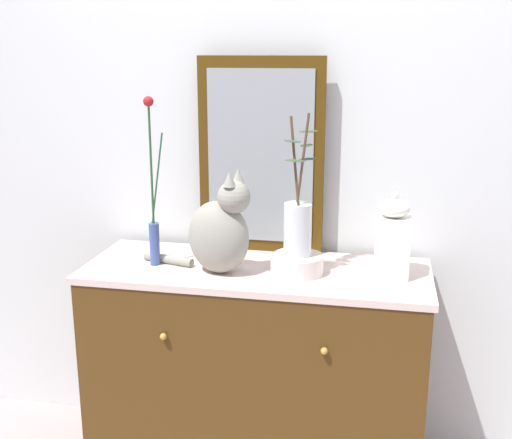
{
  "coord_description": "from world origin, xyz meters",
  "views": [
    {
      "loc": [
        0.42,
        -2.11,
        1.59
      ],
      "look_at": [
        0.0,
        0.0,
        1.01
      ],
      "focal_mm": 44.5,
      "sensor_mm": 36.0,
      "label": 1
    }
  ],
  "objects_px": {
    "sideboard": "(256,372)",
    "vase_glass_clear": "(298,225)",
    "mirror_leaning": "(261,157)",
    "cat_sitting": "(220,231)",
    "jar_lidded_porcelain": "(392,239)",
    "vase_slim_green": "(153,213)",
    "bowl_porcelain": "(297,264)"
  },
  "relations": [
    {
      "from": "sideboard",
      "to": "vase_slim_green",
      "type": "relative_size",
      "value": 2.04
    },
    {
      "from": "mirror_leaning",
      "to": "jar_lidded_porcelain",
      "type": "bearing_deg",
      "value": -21.94
    },
    {
      "from": "sideboard",
      "to": "mirror_leaning",
      "type": "height_order",
      "value": "mirror_leaning"
    },
    {
      "from": "bowl_porcelain",
      "to": "sideboard",
      "type": "bearing_deg",
      "value": 169.49
    },
    {
      "from": "cat_sitting",
      "to": "vase_glass_clear",
      "type": "relative_size",
      "value": 0.88
    },
    {
      "from": "sideboard",
      "to": "bowl_porcelain",
      "type": "bearing_deg",
      "value": -10.51
    },
    {
      "from": "mirror_leaning",
      "to": "vase_glass_clear",
      "type": "relative_size",
      "value": 1.5
    },
    {
      "from": "vase_slim_green",
      "to": "vase_glass_clear",
      "type": "xyz_separation_m",
      "value": [
        0.52,
        0.01,
        -0.02
      ]
    },
    {
      "from": "vase_glass_clear",
      "to": "jar_lidded_porcelain",
      "type": "height_order",
      "value": "vase_glass_clear"
    },
    {
      "from": "mirror_leaning",
      "to": "cat_sitting",
      "type": "bearing_deg",
      "value": -107.69
    },
    {
      "from": "cat_sitting",
      "to": "vase_glass_clear",
      "type": "distance_m",
      "value": 0.27
    },
    {
      "from": "mirror_leaning",
      "to": "sideboard",
      "type": "bearing_deg",
      "value": -83.54
    },
    {
      "from": "mirror_leaning",
      "to": "vase_slim_green",
      "type": "relative_size",
      "value": 1.22
    },
    {
      "from": "bowl_porcelain",
      "to": "vase_glass_clear",
      "type": "relative_size",
      "value": 0.38
    },
    {
      "from": "vase_slim_green",
      "to": "bowl_porcelain",
      "type": "relative_size",
      "value": 3.27
    },
    {
      "from": "cat_sitting",
      "to": "jar_lidded_porcelain",
      "type": "bearing_deg",
      "value": 7.86
    },
    {
      "from": "mirror_leaning",
      "to": "vase_glass_clear",
      "type": "distance_m",
      "value": 0.35
    },
    {
      "from": "cat_sitting",
      "to": "vase_glass_clear",
      "type": "bearing_deg",
      "value": 9.21
    },
    {
      "from": "bowl_porcelain",
      "to": "jar_lidded_porcelain",
      "type": "xyz_separation_m",
      "value": [
        0.32,
        0.04,
        0.1
      ]
    },
    {
      "from": "mirror_leaning",
      "to": "cat_sitting",
      "type": "distance_m",
      "value": 0.37
    },
    {
      "from": "mirror_leaning",
      "to": "cat_sitting",
      "type": "height_order",
      "value": "mirror_leaning"
    },
    {
      "from": "vase_slim_green",
      "to": "mirror_leaning",
      "type": "bearing_deg",
      "value": 35.7
    },
    {
      "from": "bowl_porcelain",
      "to": "cat_sitting",
      "type": "bearing_deg",
      "value": -170.91
    },
    {
      "from": "sideboard",
      "to": "vase_glass_clear",
      "type": "relative_size",
      "value": 2.52
    },
    {
      "from": "bowl_porcelain",
      "to": "jar_lidded_porcelain",
      "type": "height_order",
      "value": "jar_lidded_porcelain"
    },
    {
      "from": "vase_slim_green",
      "to": "jar_lidded_porcelain",
      "type": "distance_m",
      "value": 0.84
    },
    {
      "from": "cat_sitting",
      "to": "bowl_porcelain",
      "type": "bearing_deg",
      "value": 9.09
    },
    {
      "from": "mirror_leaning",
      "to": "vase_slim_green",
      "type": "height_order",
      "value": "mirror_leaning"
    },
    {
      "from": "vase_glass_clear",
      "to": "jar_lidded_porcelain",
      "type": "distance_m",
      "value": 0.33
    },
    {
      "from": "jar_lidded_porcelain",
      "to": "bowl_porcelain",
      "type": "bearing_deg",
      "value": -173.17
    },
    {
      "from": "sideboard",
      "to": "cat_sitting",
      "type": "bearing_deg",
      "value": -148.16
    },
    {
      "from": "sideboard",
      "to": "jar_lidded_porcelain",
      "type": "distance_m",
      "value": 0.72
    }
  ]
}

